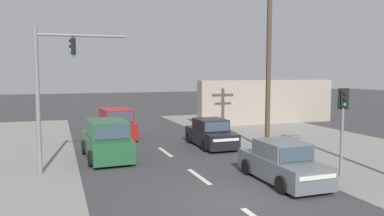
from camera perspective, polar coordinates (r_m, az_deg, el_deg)
The scene contains 11 objects.
ground_plane at distance 12.68m, azimuth 6.06°, elevation -13.80°, with size 140.00×140.00×0.00m, color #3A3A3D.
lane_dash_mid at distance 15.31m, azimuth 1.07°, elevation -10.38°, with size 0.20×2.40×0.01m, color silver.
lane_dash_far at distance 19.93m, azimuth -4.10°, elevation -6.70°, with size 0.20×2.40×0.01m, color silver.
utility_pole_midground_right at distance 20.38m, azimuth 11.62°, elevation 8.05°, with size 1.80×0.26×9.83m.
traffic_signal_mast at distance 16.32m, azimuth -20.65°, elevation 3.87°, with size 3.69×0.44×6.00m.
pedestal_signal_right_kerb at distance 15.99m, azimuth 21.98°, elevation -1.28°, with size 0.43×0.31×3.56m.
shopfront_wall_far at distance 31.41m, azimuth 11.42°, elevation 0.92°, with size 12.00×1.00×3.60m, color #A39384.
suv_receding_far at distance 18.69m, azimuth -12.86°, elevation -4.87°, with size 2.19×4.60×1.90m.
sedan_kerbside_parked at distance 14.90m, azimuth 13.60°, elevation -8.20°, with size 1.94×4.26×1.56m.
suv_oncoming_near at distance 24.49m, azimuth -11.54°, elevation -2.45°, with size 2.21×4.61×1.90m.
sedan_crossing_left at distance 21.35m, azimuth 2.87°, elevation -3.98°, with size 1.93×4.26×1.56m.
Camera 1 is at (-5.27, -10.77, 4.15)m, focal length 35.00 mm.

